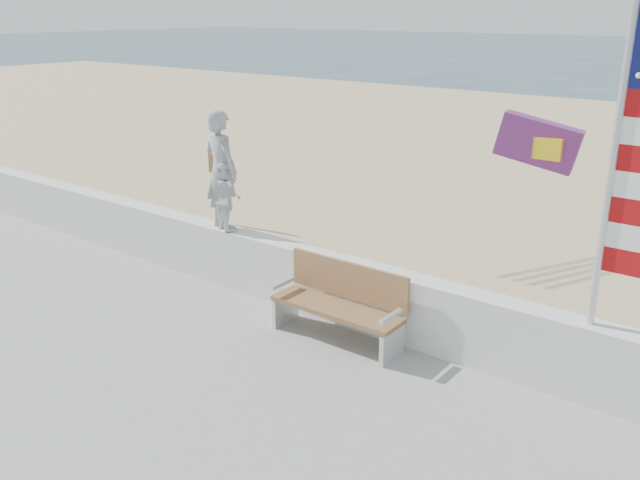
{
  "coord_description": "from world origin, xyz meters",
  "views": [
    {
      "loc": [
        5.36,
        -4.97,
        4.29
      ],
      "look_at": [
        0.2,
        1.8,
        1.35
      ],
      "focal_mm": 38.0,
      "sensor_mm": 36.0,
      "label": 1
    }
  ],
  "objects_px": {
    "adult": "(221,170)",
    "flag": "(629,148)",
    "child": "(226,195)",
    "bench": "(340,302)"
  },
  "relations": [
    {
      "from": "flag",
      "to": "bench",
      "type": "bearing_deg",
      "value": -171.63
    },
    {
      "from": "adult",
      "to": "flag",
      "type": "relative_size",
      "value": 0.51
    },
    {
      "from": "adult",
      "to": "flag",
      "type": "bearing_deg",
      "value": -169.51
    },
    {
      "from": "adult",
      "to": "flag",
      "type": "height_order",
      "value": "flag"
    },
    {
      "from": "adult",
      "to": "child",
      "type": "relative_size",
      "value": 1.7
    },
    {
      "from": "adult",
      "to": "child",
      "type": "distance_m",
      "value": 0.38
    },
    {
      "from": "adult",
      "to": "bench",
      "type": "bearing_deg",
      "value": -179.68
    },
    {
      "from": "child",
      "to": "flag",
      "type": "relative_size",
      "value": 0.3
    },
    {
      "from": "bench",
      "to": "child",
      "type": "bearing_deg",
      "value": 169.51
    },
    {
      "from": "bench",
      "to": "flag",
      "type": "bearing_deg",
      "value": 8.37
    }
  ]
}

